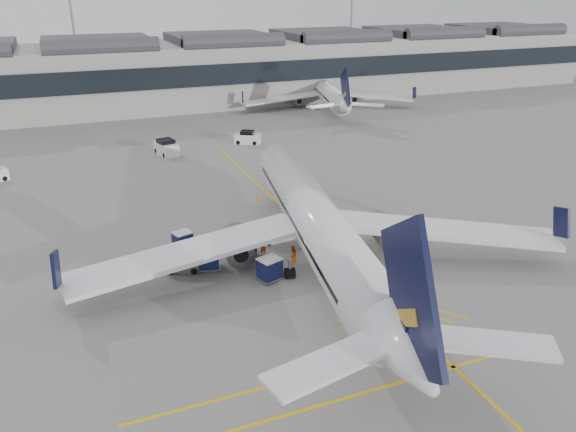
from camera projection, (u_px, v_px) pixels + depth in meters
name	position (u px, v px, depth m)	size (l,w,h in m)	color
ground	(231.00, 299.00, 40.53)	(220.00, 220.00, 0.00)	gray
terminal	(113.00, 74.00, 99.72)	(200.00, 20.45, 12.40)	#9E9E99
light_masts	(91.00, 20.00, 107.99)	(113.00, 0.60, 25.45)	slate
apron_markings	(303.00, 226.00, 52.56)	(0.25, 60.00, 0.01)	gold
airliner_main	(318.00, 226.00, 44.35)	(38.60, 42.52, 11.39)	white
airliner_far	(327.00, 92.00, 101.99)	(30.98, 34.26, 9.28)	white
belt_loader	(278.00, 233.00, 49.74)	(4.94, 2.13, 1.97)	#BAB7B1
baggage_cart_a	(270.00, 268.00, 42.75)	(2.09, 1.89, 1.82)	gray
baggage_cart_b	(245.00, 244.00, 46.81)	(1.89, 1.66, 1.75)	gray
baggage_cart_c	(183.00, 240.00, 47.62)	(1.90, 1.72, 1.65)	gray
baggage_cart_d	(208.00, 257.00, 44.35)	(2.12, 1.89, 1.90)	gray
ramp_agent_a	(263.00, 246.00, 46.57)	(0.66, 0.43, 1.80)	orange
ramp_agent_b	(293.00, 255.00, 45.23)	(0.77, 0.60, 1.59)	orange
pushback_tug	(184.00, 263.00, 44.29)	(2.85, 2.28, 1.39)	#55574A
safety_cone_nose	(258.00, 198.00, 58.79)	(0.35, 0.35, 0.49)	#F24C0A
safety_cone_engine	(390.00, 230.00, 51.15)	(0.41, 0.41, 0.57)	#F24C0A
service_van_mid	(166.00, 148.00, 74.33)	(2.88, 4.39, 2.08)	silver
service_van_right	(247.00, 138.00, 79.53)	(3.96, 3.32, 1.82)	silver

